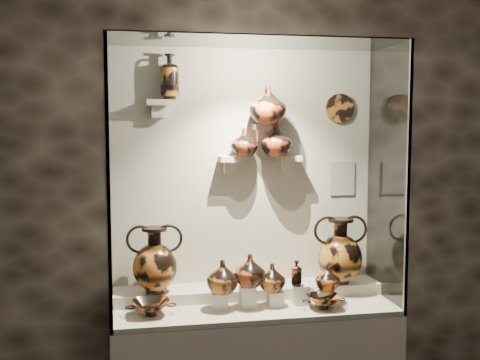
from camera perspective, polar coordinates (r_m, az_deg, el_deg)
name	(u,v)px	position (r m, az deg, el deg)	size (l,w,h in m)	color
wall_back	(244,173)	(3.88, 0.36, 0.62)	(5.00, 0.02, 3.20)	#2E251C
front_tier	(254,307)	(3.72, 1.33, -11.92)	(1.68, 0.58, 0.03)	#C5B599
rear_tier	(248,293)	(3.88, 0.78, -10.67)	(1.70, 0.25, 0.10)	#C5B599
back_panel	(244,174)	(3.88, 0.37, 0.62)	(1.70, 0.03, 1.60)	#C2B79C
glass_front	(266,183)	(3.28, 2.46, -0.29)	(1.70, 0.01, 1.60)	white
glass_left	(109,181)	(3.49, -12.35, -0.06)	(0.01, 0.60, 1.60)	white
glass_right	(387,176)	(3.84, 13.80, 0.41)	(0.01, 0.60, 1.60)	white
glass_top	(255,42)	(3.58, 1.39, 12.97)	(1.70, 0.60, 0.01)	white
frame_post_left	(108,186)	(3.20, -12.37, -0.56)	(0.02, 0.02, 1.60)	gray
frame_post_right	(408,180)	(3.57, 15.65, -0.01)	(0.02, 0.02, 1.60)	gray
pedestal_a	(219,301)	(3.62, -1.97, -11.37)	(0.09, 0.09, 0.10)	silver
pedestal_b	(248,297)	(3.64, 0.72, -11.00)	(0.09, 0.09, 0.13)	silver
pedestal_c	(275,298)	(3.69, 3.36, -11.14)	(0.09, 0.09, 0.09)	silver
pedestal_d	(301,294)	(3.72, 5.79, -10.75)	(0.09, 0.09, 0.12)	silver
pedestal_e	(323,296)	(3.77, 7.86, -10.88)	(0.09, 0.09, 0.08)	silver
bracket_ul	(158,102)	(3.72, -7.80, 7.30)	(0.14, 0.12, 0.04)	#C2B79C
bracket_ca	(231,159)	(3.78, -0.89, 2.01)	(0.14, 0.12, 0.04)	#C2B79C
bracket_cb	(262,127)	(3.81, 2.08, 5.05)	(0.10, 0.12, 0.04)	#C2B79C
bracket_cc	(289,158)	(3.86, 4.67, 2.07)	(0.14, 0.12, 0.04)	#C2B79C
amphora_left	(155,260)	(3.70, -8.09, -7.50)	(0.32, 0.32, 0.40)	#AC6021
amphora_right	(340,251)	(3.92, 9.47, -6.61)	(0.34, 0.34, 0.42)	#AC6021
jug_a	(223,277)	(3.57, -1.67, -9.15)	(0.19, 0.19, 0.20)	#AC6021
jug_b	(250,270)	(3.60, 0.95, -8.56)	(0.19, 0.19, 0.19)	#9E3A1B
jug_c	(272,277)	(3.65, 3.05, -9.22)	(0.16, 0.16, 0.17)	#AC6021
jug_e	(327,278)	(3.73, 8.30, -9.18)	(0.15, 0.15, 0.16)	#AC6021
lekythos_small	(296,272)	(3.66, 5.37, -8.64)	(0.08, 0.08, 0.17)	#9E3A1B
kylix_left	(151,306)	(3.54, -8.44, -11.73)	(0.28, 0.23, 0.11)	#9E3A1B
kylix_right	(324,300)	(3.66, 7.95, -11.23)	(0.25, 0.21, 0.10)	#AC6021
lekythos_tall	(170,74)	(3.72, -6.69, 9.98)	(0.12, 0.12, 0.31)	#AC6021
ovoid_vase_a	(244,142)	(3.75, 0.41, 3.61)	(0.17, 0.17, 0.18)	#9E3A1B
ovoid_vase_b	(268,105)	(3.75, 2.65, 7.13)	(0.23, 0.23, 0.24)	#9E3A1B
ovoid_vase_c	(276,140)	(3.78, 3.46, 3.82)	(0.20, 0.20, 0.20)	#9E3A1B
wall_plate	(340,108)	(4.01, 9.43, 6.71)	(0.19, 0.19, 0.02)	#A35D20
info_placard	(342,178)	(4.04, 9.65, 0.16)	(0.17, 0.01, 0.22)	beige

